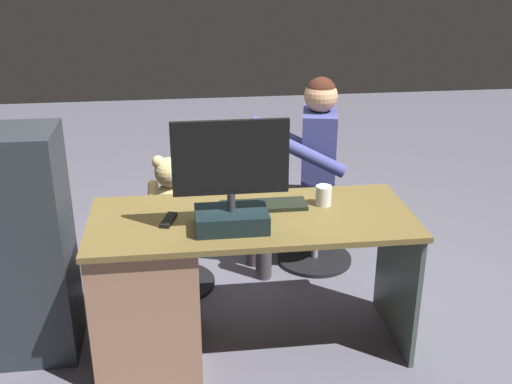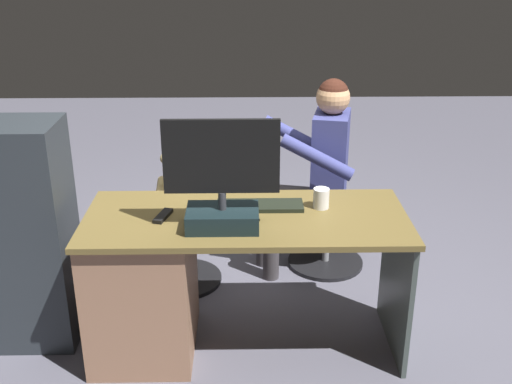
% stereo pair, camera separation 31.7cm
% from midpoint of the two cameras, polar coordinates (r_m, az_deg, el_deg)
% --- Properties ---
extents(ground_plane, '(10.00, 10.00, 0.00)m').
position_cam_midpoint_polar(ground_plane, '(3.55, -3.58, -10.82)').
color(ground_plane, '#595866').
extents(desk, '(1.54, 0.65, 0.72)m').
position_cam_midpoint_polar(desk, '(3.08, -10.90, -8.34)').
color(desk, brown).
rests_on(desk, ground_plane).
extents(monitor, '(0.51, 0.22, 0.51)m').
position_cam_midpoint_polar(monitor, '(2.74, -5.62, -0.18)').
color(monitor, black).
rests_on(monitor, desk).
extents(keyboard, '(0.42, 0.14, 0.02)m').
position_cam_midpoint_polar(keyboard, '(3.01, -2.32, -1.31)').
color(keyboard, black).
rests_on(keyboard, desk).
extents(computer_mouse, '(0.06, 0.10, 0.04)m').
position_cam_midpoint_polar(computer_mouse, '(2.98, -7.78, -1.56)').
color(computer_mouse, '#2C2A28').
rests_on(computer_mouse, desk).
extents(cup, '(0.08, 0.08, 0.10)m').
position_cam_midpoint_polar(cup, '(3.02, 3.29, -0.38)').
color(cup, white).
rests_on(cup, desk).
extents(tv_remote, '(0.08, 0.16, 0.02)m').
position_cam_midpoint_polar(tv_remote, '(2.91, -11.17, -2.62)').
color(tv_remote, black).
rests_on(tv_remote, desk).
extents(office_chair_teddy, '(0.47, 0.47, 0.45)m').
position_cam_midpoint_polar(office_chair_teddy, '(3.70, -10.04, -5.01)').
color(office_chair_teddy, black).
rests_on(office_chair_teddy, ground_plane).
extents(teddy_bear, '(0.26, 0.27, 0.38)m').
position_cam_midpoint_polar(teddy_bear, '(3.56, -10.41, 0.20)').
color(teddy_bear, '#D6BC79').
rests_on(teddy_bear, office_chair_teddy).
extents(visitor_chair, '(0.48, 0.48, 0.45)m').
position_cam_midpoint_polar(visitor_chair, '(3.93, 3.24, -3.02)').
color(visitor_chair, black).
rests_on(visitor_chair, ground_plane).
extents(person, '(0.58, 0.55, 1.20)m').
position_cam_midpoint_polar(person, '(3.73, 2.21, 2.97)').
color(person, '#3E4383').
rests_on(person, ground_plane).
extents(equipment_rack, '(0.44, 0.36, 1.16)m').
position_cam_midpoint_polar(equipment_rack, '(3.21, -23.45, -4.79)').
color(equipment_rack, '#2A3036').
rests_on(equipment_rack, ground_plane).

